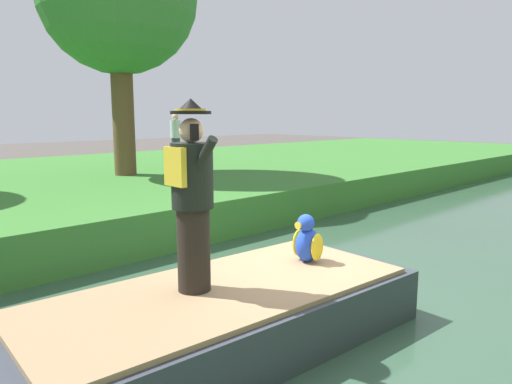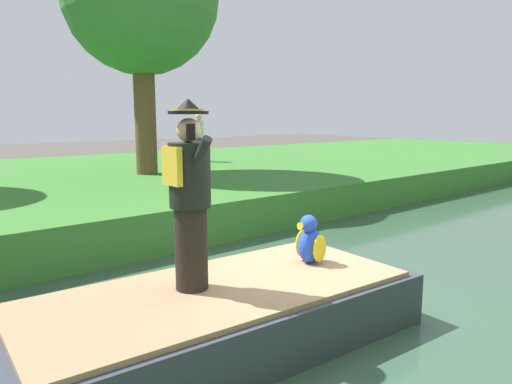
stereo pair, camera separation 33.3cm
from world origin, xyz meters
name	(u,v)px [view 2 (the right image)]	position (x,y,z in m)	size (l,w,h in m)	color
ground_plane	(306,319)	(0.00, 0.00, 0.00)	(80.00, 80.00, 0.00)	#4C4742
canal_water	(306,315)	(0.00, 0.00, 0.05)	(6.11, 48.00, 0.10)	#33513D
grass_bank_near	(58,192)	(-8.96, 0.00, 0.43)	(11.81, 48.00, 0.85)	#38752D
boat	(220,316)	(0.00, -1.26, 0.40)	(2.08, 4.31, 0.61)	#333842
person_pirate	(190,196)	(-0.14, -1.49, 1.64)	(0.61, 0.42, 1.85)	black
parrot_plush	(310,242)	(0.03, 0.01, 0.95)	(0.36, 0.34, 0.57)	blue
person_bystander	(199,137)	(-9.84, 4.97, 1.67)	(0.34, 0.34, 1.60)	#33384C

